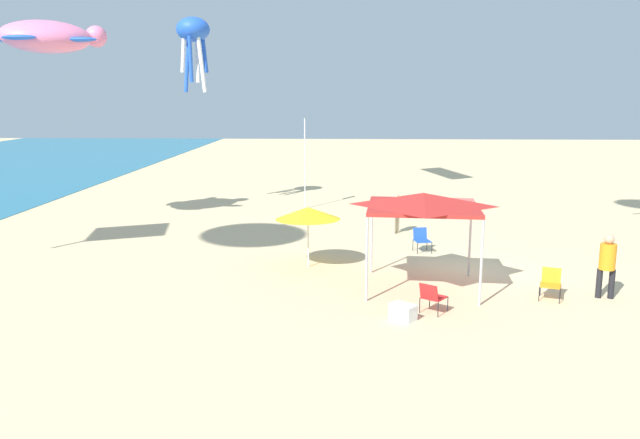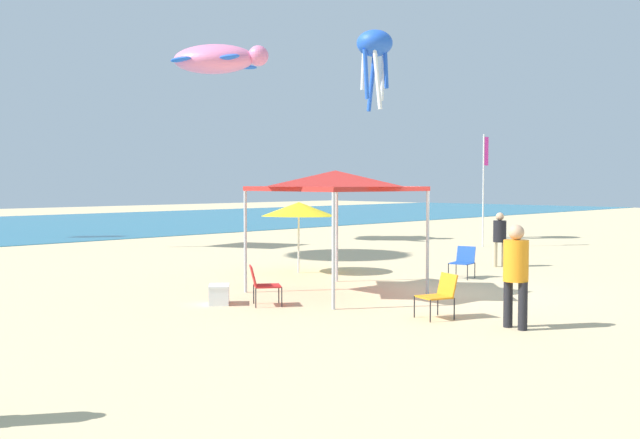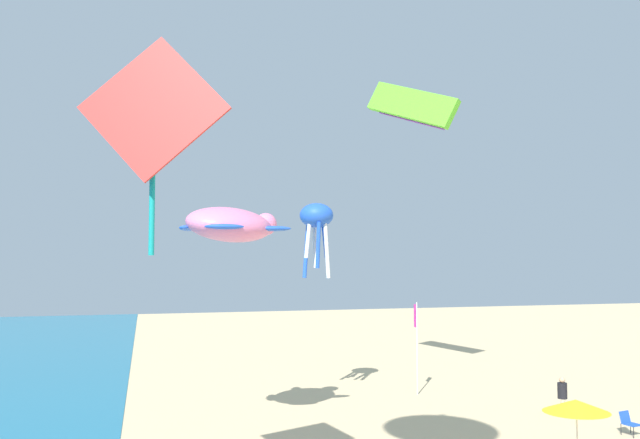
# 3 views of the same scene
# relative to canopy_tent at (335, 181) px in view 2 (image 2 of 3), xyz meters

# --- Properties ---
(ground) EXTENTS (120.00, 120.00, 0.10)m
(ground) POSITION_rel_canopy_tent_xyz_m (1.59, -1.55, -2.57)
(ground) COLOR #D6BC8C
(canopy_tent) EXTENTS (3.11, 3.29, 2.76)m
(canopy_tent) POSITION_rel_canopy_tent_xyz_m (0.00, 0.00, 0.00)
(canopy_tent) COLOR #B7B7BC
(canopy_tent) RESTS_ON ground
(beach_umbrella) EXTENTS (2.08, 2.08, 1.98)m
(beach_umbrella) POSITION_rel_canopy_tent_xyz_m (2.14, 3.37, -0.76)
(beach_umbrella) COLOR silver
(beach_umbrella) RESTS_ON ground
(folding_chair_right_of_tent) EXTENTS (0.81, 0.78, 0.82)m
(folding_chair_right_of_tent) POSITION_rel_canopy_tent_xyz_m (-2.21, -0.02, -2.04)
(folding_chair_right_of_tent) COLOR black
(folding_chair_right_of_tent) RESTS_ON ground
(folding_chair_near_cooler) EXTENTS (0.72, 0.64, 0.82)m
(folding_chair_near_cooler) POSITION_rel_canopy_tent_xyz_m (4.35, -0.52, -2.04)
(folding_chair_near_cooler) COLOR black
(folding_chair_near_cooler) RESTS_ON ground
(folding_chair_left_of_tent) EXTENTS (0.76, 0.70, 0.82)m
(folding_chair_left_of_tent) POSITION_rel_canopy_tent_xyz_m (-0.84, -3.41, -2.04)
(folding_chair_left_of_tent) COLOR black
(folding_chair_left_of_tent) RESTS_ON ground
(cooler_box) EXTENTS (0.71, 0.74, 0.40)m
(cooler_box) POSITION_rel_canopy_tent_xyz_m (-2.70, 0.75, -2.32)
(cooler_box) COLOR white
(cooler_box) RESTS_ON ground
(banner_flag) EXTENTS (0.36, 0.06, 4.34)m
(banner_flag) POSITION_rel_canopy_tent_xyz_m (12.83, 4.14, 0.08)
(banner_flag) COLOR silver
(banner_flag) RESTS_ON ground
(person_by_tent) EXTENTS (0.38, 0.38, 1.61)m
(person_by_tent) POSITION_rel_canopy_tent_xyz_m (7.29, 0.16, -1.58)
(person_by_tent) COLOR #C6B28C
(person_by_tent) RESTS_ON ground
(person_far_stroller) EXTENTS (0.42, 0.47, 1.78)m
(person_far_stroller) POSITION_rel_canopy_tent_xyz_m (-0.75, -4.91, -1.47)
(person_far_stroller) COLOR black
(person_far_stroller) RESTS_ON ground
(kite_octopus_blue) EXTENTS (1.53, 1.53, 3.39)m
(kite_octopus_blue) POSITION_rel_canopy_tent_xyz_m (12.30, 9.22, 5.68)
(kite_octopus_blue) COLOR blue
(kite_turtle_pink) EXTENTS (4.41, 4.42, 1.65)m
(kite_turtle_pink) POSITION_rel_canopy_tent_xyz_m (7.36, 13.70, 5.13)
(kite_turtle_pink) COLOR pink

